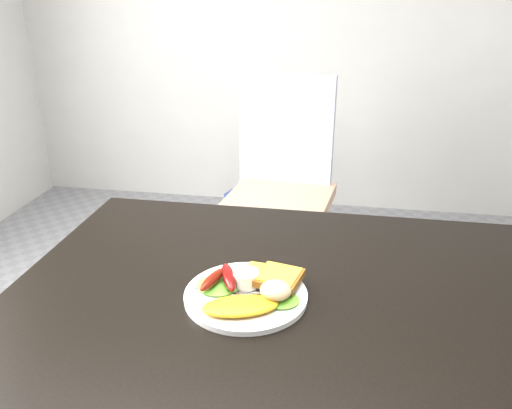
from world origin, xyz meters
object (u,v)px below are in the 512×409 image
object	(u,v)px
dining_table	(302,298)
dining_chair	(279,200)
plate	(246,295)
person	(242,140)

from	to	relation	value
dining_table	dining_chair	distance (m)	1.22
dining_table	dining_chair	xyz separation A→B (m)	(-0.19, 1.17, -0.28)
dining_table	plate	xyz separation A→B (m)	(-0.11, -0.05, 0.03)
dining_chair	plate	bearing A→B (deg)	-78.70
person	plate	distance (m)	0.88
dining_chair	person	bearing A→B (deg)	-97.42
dining_chair	plate	world-z (taller)	plate
plate	person	bearing A→B (deg)	101.73
dining_table	person	size ratio (longest dim) A/B	0.73
dining_chair	plate	size ratio (longest dim) A/B	1.81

